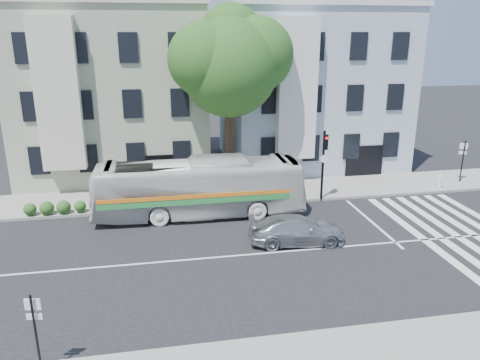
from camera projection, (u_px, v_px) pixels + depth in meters
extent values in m
plane|color=black|center=(261.00, 254.00, 20.89)|extent=(120.00, 120.00, 0.00)
cube|color=gray|center=(232.00, 194.00, 28.36)|extent=(80.00, 4.00, 0.15)
cube|color=#9CA48A|center=(114.00, 92.00, 32.06)|extent=(12.00, 10.00, 11.00)
cube|color=#A1B2C0|center=(309.00, 88.00, 34.49)|extent=(12.00, 10.00, 11.00)
cylinder|color=#2D2116|center=(230.00, 151.00, 28.06)|extent=(0.56, 0.56, 5.20)
sphere|color=#174A1B|center=(229.00, 68.00, 26.58)|extent=(5.60, 5.60, 5.60)
sphere|color=#174A1B|center=(255.00, 55.00, 27.02)|extent=(4.40, 4.40, 4.40)
sphere|color=#174A1B|center=(205.00, 59.00, 25.90)|extent=(4.20, 4.20, 4.20)
sphere|color=#174A1B|center=(231.00, 36.00, 27.24)|extent=(3.80, 3.80, 3.80)
sphere|color=#174A1B|center=(218.00, 85.00, 27.34)|extent=(3.40, 3.40, 3.40)
imported|color=silver|center=(199.00, 188.00, 24.84)|extent=(2.78, 11.17, 3.10)
imported|color=#B9BAC1|center=(297.00, 230.00, 21.81)|extent=(2.18, 4.61, 1.30)
cylinder|color=black|center=(323.00, 167.00, 26.79)|extent=(0.14, 0.14, 4.18)
cube|color=black|center=(326.00, 142.00, 26.10)|extent=(0.34, 0.32, 0.85)
sphere|color=red|center=(327.00, 138.00, 25.90)|extent=(0.16, 0.16, 0.16)
cylinder|color=white|center=(324.00, 159.00, 26.49)|extent=(0.41, 0.21, 0.44)
cylinder|color=silver|center=(440.00, 182.00, 29.24)|extent=(0.27, 0.27, 0.67)
sphere|color=silver|center=(441.00, 176.00, 29.13)|extent=(0.25, 0.25, 0.25)
cylinder|color=silver|center=(440.00, 181.00, 29.21)|extent=(0.47, 0.23, 0.16)
cylinder|color=black|center=(36.00, 334.00, 13.10)|extent=(0.07, 0.07, 2.47)
cube|color=white|center=(32.00, 304.00, 12.92)|extent=(0.45, 0.11, 0.35)
cube|color=white|center=(34.00, 317.00, 13.04)|extent=(0.45, 0.11, 0.18)
cylinder|color=black|center=(462.00, 161.00, 30.05)|extent=(0.08, 0.08, 2.72)
cube|color=white|center=(464.00, 146.00, 29.85)|extent=(0.47, 0.22, 0.38)
cube|color=white|center=(463.00, 153.00, 29.98)|extent=(0.47, 0.22, 0.20)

